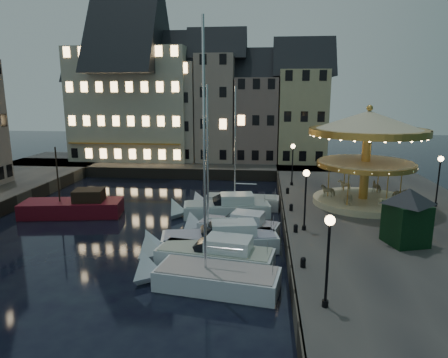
# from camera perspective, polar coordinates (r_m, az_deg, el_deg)

# --- Properties ---
(ground) EXTENTS (160.00, 160.00, 0.00)m
(ground) POSITION_cam_1_polar(r_m,az_deg,el_deg) (27.65, -3.83, -9.98)
(ground) COLOR black
(ground) RESTS_ON ground
(quay_east) EXTENTS (16.00, 56.00, 1.30)m
(quay_east) POSITION_cam_1_polar(r_m,az_deg,el_deg) (34.08, 22.03, -5.39)
(quay_east) COLOR #474442
(quay_east) RESTS_ON ground
(quay_north) EXTENTS (44.00, 12.00, 1.30)m
(quay_north) POSITION_cam_1_polar(r_m,az_deg,el_deg) (55.52, -7.13, 1.99)
(quay_north) COLOR #474442
(quay_north) RESTS_ON ground
(quaywall_e) EXTENTS (0.15, 44.00, 1.30)m
(quaywall_e) POSITION_cam_1_polar(r_m,az_deg,el_deg) (32.75, 8.41, -5.30)
(quaywall_e) COLOR #47423A
(quaywall_e) RESTS_ON ground
(quaywall_n) EXTENTS (48.00, 0.15, 1.30)m
(quaywall_n) POSITION_cam_1_polar(r_m,az_deg,el_deg) (49.33, -6.42, 0.71)
(quaywall_n) COLOR #47423A
(quaywall_n) RESTS_ON ground
(streetlamp_a) EXTENTS (0.44, 0.44, 4.17)m
(streetlamp_a) POSITION_cam_1_polar(r_m,az_deg,el_deg) (17.65, 14.69, -9.53)
(streetlamp_a) COLOR black
(streetlamp_a) RESTS_ON quay_east
(streetlamp_b) EXTENTS (0.44, 0.44, 4.17)m
(streetlamp_b) POSITION_cam_1_polar(r_m,az_deg,el_deg) (27.13, 11.59, -1.72)
(streetlamp_b) COLOR black
(streetlamp_b) RESTS_ON quay_east
(streetlamp_c) EXTENTS (0.44, 0.44, 4.17)m
(streetlamp_c) POSITION_cam_1_polar(r_m,az_deg,el_deg) (40.32, 9.78, 2.89)
(streetlamp_c) COLOR black
(streetlamp_c) RESTS_ON quay_east
(streetlamp_d) EXTENTS (0.44, 0.44, 4.17)m
(streetlamp_d) POSITION_cam_1_polar(r_m,az_deg,el_deg) (36.63, 28.37, 0.65)
(streetlamp_d) COLOR black
(streetlamp_d) RESTS_ON quay_east
(bollard_a) EXTENTS (0.30, 0.30, 0.57)m
(bollard_a) POSITION_cam_1_polar(r_m,az_deg,el_deg) (22.16, 11.23, -11.52)
(bollard_a) COLOR black
(bollard_a) RESTS_ON quay_east
(bollard_b) EXTENTS (0.30, 0.30, 0.57)m
(bollard_b) POSITION_cam_1_polar(r_m,az_deg,el_deg) (27.27, 10.20, -6.88)
(bollard_b) COLOR black
(bollard_b) RESTS_ON quay_east
(bollard_c) EXTENTS (0.30, 0.30, 0.57)m
(bollard_c) POSITION_cam_1_polar(r_m,az_deg,el_deg) (32.03, 9.57, -3.96)
(bollard_c) COLOR black
(bollard_c) RESTS_ON quay_east
(bollard_d) EXTENTS (0.30, 0.30, 0.57)m
(bollard_d) POSITION_cam_1_polar(r_m,az_deg,el_deg) (37.34, 9.06, -1.61)
(bollard_d) COLOR black
(bollard_d) RESTS_ON quay_east
(townhouse_na) EXTENTS (5.50, 8.00, 12.80)m
(townhouse_na) POSITION_cam_1_polar(r_m,az_deg,el_deg) (60.24, -17.74, 9.13)
(townhouse_na) COLOR gray
(townhouse_na) RESTS_ON quay_north
(townhouse_nb) EXTENTS (6.16, 8.00, 13.80)m
(townhouse_nb) POSITION_cam_1_polar(r_m,az_deg,el_deg) (58.26, -12.78, 9.82)
(townhouse_nb) COLOR slate
(townhouse_nb) RESTS_ON quay_north
(townhouse_nc) EXTENTS (6.82, 8.00, 14.80)m
(townhouse_nc) POSITION_cam_1_polar(r_m,az_deg,el_deg) (56.62, -6.90, 10.47)
(townhouse_nc) COLOR #A6988B
(townhouse_nc) RESTS_ON quay_north
(townhouse_nd) EXTENTS (5.50, 8.00, 15.80)m
(townhouse_nd) POSITION_cam_1_polar(r_m,az_deg,el_deg) (55.63, -1.01, 11.04)
(townhouse_nd) COLOR gray
(townhouse_nd) RESTS_ON quay_north
(townhouse_ne) EXTENTS (6.16, 8.00, 12.80)m
(townhouse_ne) POSITION_cam_1_polar(r_m,az_deg,el_deg) (55.29, 4.69, 9.44)
(townhouse_ne) COLOR slate
(townhouse_ne) RESTS_ON quay_north
(townhouse_nf) EXTENTS (6.82, 8.00, 13.80)m
(townhouse_nf) POSITION_cam_1_polar(r_m,az_deg,el_deg) (55.46, 11.05, 9.78)
(townhouse_nf) COLOR tan
(townhouse_nf) RESTS_ON quay_north
(hotel_corner) EXTENTS (17.60, 9.00, 16.80)m
(hotel_corner) POSITION_cam_1_polar(r_m,az_deg,el_deg) (58.21, -12.81, 11.29)
(hotel_corner) COLOR beige
(hotel_corner) RESTS_ON quay_north
(motorboat_a) EXTENTS (7.81, 3.66, 12.93)m
(motorboat_a) POSITION_cam_1_polar(r_m,az_deg,el_deg) (22.43, -2.43, -13.99)
(motorboat_a) COLOR silver
(motorboat_a) RESTS_ON ground
(motorboat_b) EXTENTS (8.24, 3.58, 2.15)m
(motorboat_b) POSITION_cam_1_polar(r_m,az_deg,el_deg) (24.92, -2.20, -10.93)
(motorboat_b) COLOR silver
(motorboat_b) RESTS_ON ground
(motorboat_c) EXTENTS (8.89, 3.75, 11.76)m
(motorboat_c) POSITION_cam_1_polar(r_m,az_deg,el_deg) (27.24, -1.47, -8.77)
(motorboat_c) COLOR silver
(motorboat_c) RESTS_ON ground
(motorboat_d) EXTENTS (6.91, 3.63, 2.15)m
(motorboat_d) POSITION_cam_1_polar(r_m,az_deg,el_deg) (29.74, 1.31, -7.02)
(motorboat_d) COLOR silver
(motorboat_d) RESTS_ON ground
(motorboat_e) EXTENTS (8.46, 3.68, 2.15)m
(motorboat_e) POSITION_cam_1_polar(r_m,az_deg,el_deg) (34.45, -0.29, -4.29)
(motorboat_e) COLOR silver
(motorboat_e) RESTS_ON ground
(motorboat_f) EXTENTS (7.81, 2.37, 10.34)m
(motorboat_f) POSITION_cam_1_polar(r_m,az_deg,el_deg) (36.94, 1.68, -3.34)
(motorboat_f) COLOR silver
(motorboat_f) RESTS_ON ground
(red_fishing_boat) EXTENTS (8.70, 4.20, 6.20)m
(red_fishing_boat) POSITION_cam_1_polar(r_m,az_deg,el_deg) (36.95, -20.57, -3.83)
(red_fishing_boat) COLOR #590B17
(red_fishing_boat) RESTS_ON ground
(carousel) EXTENTS (9.37, 9.37, 8.20)m
(carousel) POSITION_cam_1_polar(r_m,az_deg,el_deg) (34.44, 19.81, 5.28)
(carousel) COLOR #C3B691
(carousel) RESTS_ON quay_east
(ticket_kiosk) EXTENTS (3.42, 3.42, 4.00)m
(ticket_kiosk) POSITION_cam_1_polar(r_m,az_deg,el_deg) (26.65, 24.79, -3.62)
(ticket_kiosk) COLOR black
(ticket_kiosk) RESTS_ON quay_east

